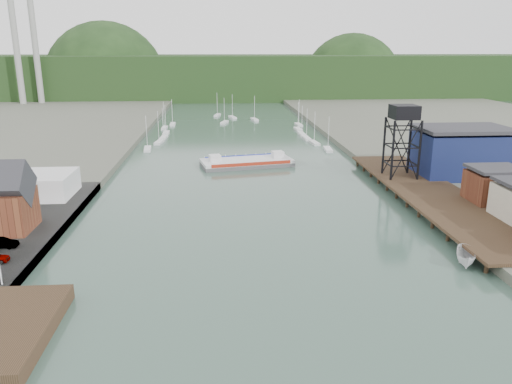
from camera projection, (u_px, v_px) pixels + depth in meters
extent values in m
plane|color=#324F40|center=(273.00, 328.00, 55.47)|extent=(600.00, 600.00, 0.00)
cube|color=black|center=(3.00, 331.00, 53.13)|extent=(10.00, 18.00, 1.80)
cube|color=black|center=(431.00, 193.00, 100.74)|extent=(14.00, 70.00, 0.50)
cylinder|color=black|center=(402.00, 199.00, 100.61)|extent=(0.60, 0.60, 2.20)
cylinder|color=black|center=(459.00, 197.00, 101.47)|extent=(0.60, 0.60, 2.20)
cube|color=silver|center=(27.00, 185.00, 99.16)|extent=(18.00, 12.00, 4.50)
cylinder|color=black|center=(393.00, 151.00, 108.10)|extent=(0.50, 0.50, 13.00)
cylinder|color=black|center=(420.00, 150.00, 108.53)|extent=(0.50, 0.50, 13.00)
cylinder|color=black|center=(384.00, 146.00, 113.85)|extent=(0.50, 0.50, 13.00)
cylinder|color=black|center=(410.00, 145.00, 114.28)|extent=(0.50, 0.50, 13.00)
cube|color=black|center=(404.00, 112.00, 108.98)|extent=(5.50, 5.50, 3.00)
cube|color=#0D153C|center=(461.00, 154.00, 114.75)|extent=(20.00, 14.00, 10.00)
cube|color=#2D2D33|center=(464.00, 129.00, 113.13)|extent=(20.50, 14.50, 0.80)
cube|color=#502417|center=(494.00, 188.00, 93.93)|extent=(9.00, 8.00, 6.00)
cube|color=silver|center=(148.00, 149.00, 152.97)|extent=(2.67, 7.65, 0.90)
cube|color=silver|center=(159.00, 142.00, 164.07)|extent=(2.81, 7.67, 0.90)
cube|color=silver|center=(164.00, 138.00, 172.61)|extent=(2.35, 7.59, 0.90)
cube|color=silver|center=(166.00, 133.00, 182.11)|extent=(2.01, 7.50, 0.90)
cube|color=silver|center=(165.00, 128.00, 193.71)|extent=(2.00, 7.50, 0.90)
cube|color=silver|center=(173.00, 124.00, 203.31)|extent=(2.16, 7.54, 0.90)
cube|color=silver|center=(328.00, 150.00, 152.28)|extent=(2.53, 7.62, 0.90)
cube|color=silver|center=(314.00, 143.00, 163.12)|extent=(2.76, 7.67, 0.90)
cube|color=silver|center=(306.00, 138.00, 171.47)|extent=(2.22, 7.56, 0.90)
cube|color=silver|center=(302.00, 134.00, 180.08)|extent=(2.18, 7.54, 0.90)
cube|color=silver|center=(298.00, 129.00, 190.74)|extent=(2.46, 7.61, 0.90)
cube|color=silver|center=(299.00, 125.00, 202.02)|extent=(2.48, 7.61, 0.90)
cube|color=silver|center=(224.00, 122.00, 208.50)|extent=(3.78, 7.76, 0.90)
cube|color=silver|center=(255.00, 120.00, 217.12)|extent=(3.31, 7.74, 0.90)
cube|color=silver|center=(232.00, 117.00, 224.11)|extent=(3.76, 7.76, 0.90)
cube|color=silver|center=(217.00, 115.00, 231.29)|extent=(3.40, 7.74, 0.90)
cylinder|color=gray|center=(16.00, 49.00, 259.73)|extent=(3.20, 3.20, 60.00)
cylinder|color=gray|center=(36.00, 49.00, 265.10)|extent=(3.20, 3.20, 60.00)
cube|color=black|center=(226.00, 76.00, 339.71)|extent=(500.00, 120.00, 28.00)
sphere|color=black|center=(107.00, 83.00, 335.05)|extent=(80.00, 80.00, 80.00)
sphere|color=black|center=(351.00, 84.00, 357.42)|extent=(70.00, 70.00, 70.00)
cube|color=#505052|center=(247.00, 164.00, 132.48)|extent=(25.30, 14.15, 0.95)
cube|color=silver|center=(247.00, 161.00, 132.24)|extent=(25.30, 14.15, 0.76)
cube|color=#A12512|center=(252.00, 164.00, 127.73)|extent=(20.61, 4.36, 0.86)
cube|color=navy|center=(242.00, 157.00, 136.65)|extent=(20.61, 4.36, 0.86)
cube|color=silver|center=(215.00, 158.00, 129.67)|extent=(3.38, 3.38, 1.91)
cube|color=silver|center=(278.00, 155.00, 134.18)|extent=(3.38, 3.38, 1.91)
imported|color=silver|center=(466.00, 257.00, 71.14)|extent=(4.62, 6.88, 2.49)
imported|color=#999999|center=(2.00, 243.00, 73.46)|extent=(4.58, 1.71, 1.50)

